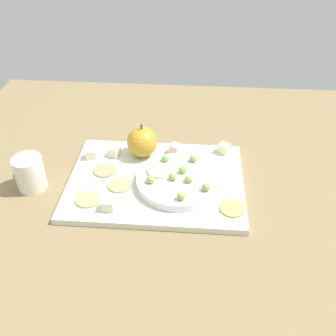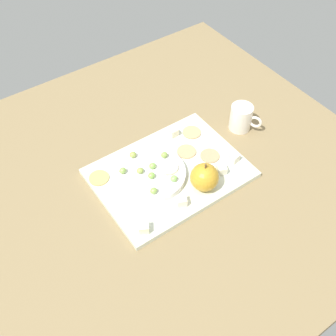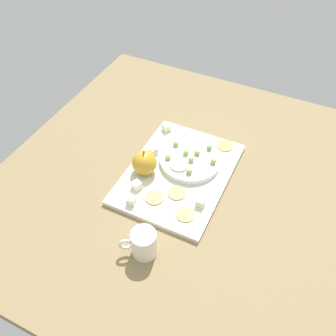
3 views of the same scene
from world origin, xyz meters
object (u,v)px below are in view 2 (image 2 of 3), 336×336
apple_whole (204,177)px  cheese_cube_2 (173,132)px  grape_6 (174,178)px  cheese_cube_0 (144,228)px  grape_7 (133,155)px  cracker_3 (187,152)px  grape_4 (123,171)px  grape_0 (151,176)px  cracker_1 (210,156)px  grape_2 (140,171)px  grape_3 (154,191)px  grape_1 (165,155)px  cheese_cube_1 (222,170)px  grape_5 (153,166)px  cheese_cube_3 (182,201)px  apple_slice_0 (168,168)px  cracker_2 (99,178)px  platter (170,173)px  cheese_cube_4 (234,158)px  cracker_0 (192,132)px  serving_dish (151,174)px  cup (241,118)px

apple_whole → cheese_cube_2: (4.52, 20.00, -2.53)cm
grape_6 → cheese_cube_0: bearing=-152.4°
grape_6 → grape_7: size_ratio=1.00×
cracker_3 → grape_4: 19.52cm
grape_0 → grape_4: size_ratio=1.00×
cheese_cube_2 → grape_7: grape_7 is taller
cracker_1 → grape_2: (-19.85, 4.75, 2.46)cm
apple_whole → grape_3: bearing=160.4°
cracker_1 → grape_1: 12.97cm
cheese_cube_1 → grape_1: (-10.23, 12.03, 1.50)cm
cracker_3 → grape_5: 12.22cm
apple_whole → cheese_cube_3: size_ratio=3.12×
grape_2 → grape_3: bearing=-95.9°
cheese_cube_0 → grape_0: grape_0 is taller
grape_3 → apple_slice_0: (7.69, 4.57, -0.51)cm
cracker_2 → cracker_1: bearing=-20.2°
cracker_1 → grape_3: bearing=-172.1°
cheese_cube_1 → grape_2: bearing=149.3°
cheese_cube_3 → grape_2: 14.01cm
grape_4 → cheese_cube_1: bearing=-31.3°
platter → cracker_3: cracker_3 is taller
grape_6 → grape_4: bearing=134.0°
platter → grape_6: (-1.87, -4.45, 3.43)cm
grape_3 → grape_4: same height
cheese_cube_4 → grape_1: bearing=145.8°
cracker_2 → grape_4: bearing=-31.5°
cracker_0 → apple_slice_0: bearing=-149.3°
cheese_cube_3 → grape_7: size_ratio=1.25×
serving_dish → grape_5: 2.17cm
grape_4 → grape_5: bearing=-24.1°
grape_0 → cracker_2: bearing=140.0°
cracker_2 → platter: bearing=-27.4°
cracker_0 → grape_4: 25.38cm
cup → serving_dish: bearing=-177.3°
platter → grape_1: size_ratio=20.84×
serving_dish → grape_0: bearing=-117.1°
cheese_cube_1 → grape_7: (-17.30, 16.92, 1.56)cm
apple_whole → apple_slice_0: 10.41cm
cracker_0 → grape_7: (-19.93, 0.28, 2.55)cm
cracker_1 → grape_6: (-14.15, -2.50, 2.49)cm
apple_whole → cup: apple_whole is taller
cheese_cube_0 → cheese_cube_1: size_ratio=1.00×
grape_6 → grape_7: bearing=108.2°
grape_0 → grape_1: bearing=30.3°
cracker_2 → grape_2: bearing=-32.6°
grape_5 → cheese_cube_2: bearing=34.0°
cup → grape_5: bearing=-178.2°
platter → grape_1: (0.89, 3.73, 3.44)cm
cheese_cube_2 → cheese_cube_3: same height
cracker_2 → grape_5: grape_5 is taller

